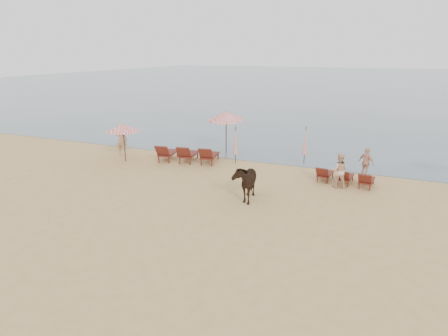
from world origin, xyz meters
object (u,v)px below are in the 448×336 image
at_px(umbrella_closed_left, 236,141).
at_px(cow, 245,181).
at_px(beachgoer_right_b, 366,163).
at_px(beachgoer_right_a, 339,170).
at_px(umbrella_open_left_b, 226,116).
at_px(umbrella_open_left_a, 123,128).
at_px(lounger_cluster_right, 345,177).
at_px(umbrella_closed_right, 305,141).
at_px(beachgoer_left, 121,140).
at_px(lounger_cluster_left, 187,154).

height_order(umbrella_closed_left, cow, umbrella_closed_left).
xyz_separation_m(cow, beachgoer_right_b, (4.49, 4.93, -0.05)).
bearing_deg(umbrella_closed_left, beachgoer_right_a, -18.08).
relative_size(umbrella_open_left_b, cow, 1.41).
distance_m(umbrella_open_left_b, beachgoer_right_b, 8.28).
xyz_separation_m(umbrella_open_left_a, umbrella_open_left_b, (4.55, 3.75, 0.39)).
bearing_deg(beachgoer_right_a, beachgoer_right_b, -124.26).
height_order(lounger_cluster_right, umbrella_open_left_a, umbrella_open_left_a).
relative_size(umbrella_closed_left, cow, 1.10).
relative_size(umbrella_closed_right, beachgoer_left, 1.09).
bearing_deg(umbrella_open_left_a, beachgoer_right_a, 17.10).
relative_size(lounger_cluster_left, cow, 1.83).
height_order(umbrella_closed_left, beachgoer_right_b, umbrella_closed_left).
height_order(umbrella_open_left_a, umbrella_open_left_b, umbrella_open_left_b).
relative_size(beachgoer_left, beachgoer_right_b, 1.28).
xyz_separation_m(lounger_cluster_left, umbrella_open_left_b, (1.27, 2.58, 1.80)).
distance_m(umbrella_open_left_b, beachgoer_right_a, 7.91).
distance_m(lounger_cluster_left, umbrella_closed_right, 6.48).
height_order(lounger_cluster_right, beachgoer_right_b, beachgoer_right_b).
height_order(lounger_cluster_right, beachgoer_right_a, beachgoer_right_a).
height_order(lounger_cluster_left, beachgoer_left, beachgoer_left).
bearing_deg(umbrella_closed_left, beachgoer_right_b, 1.32).
bearing_deg(beachgoer_left, cow, 147.76).
xyz_separation_m(umbrella_open_left_a, beachgoer_right_a, (11.46, 0.18, -1.11)).
xyz_separation_m(umbrella_closed_right, cow, (-1.27, -6.18, -0.47)).
bearing_deg(beachgoer_right_a, beachgoer_left, -9.76).
bearing_deg(lounger_cluster_right, beachgoer_left, -174.30).
bearing_deg(umbrella_closed_left, lounger_cluster_left, -161.20).
xyz_separation_m(umbrella_closed_left, beachgoer_right_a, (5.65, -1.84, -0.47)).
distance_m(umbrella_closed_left, beachgoer_right_a, 5.96).
distance_m(lounger_cluster_left, beachgoer_right_a, 8.24).
bearing_deg(cow, umbrella_closed_right, 66.76).
relative_size(umbrella_closed_left, beachgoer_left, 1.09).
height_order(lounger_cluster_right, umbrella_open_left_b, umbrella_open_left_b).
bearing_deg(lounger_cluster_left, umbrella_closed_right, 11.37).
bearing_deg(beachgoer_right_b, lounger_cluster_left, 43.49).
distance_m(umbrella_closed_right, beachgoer_left, 10.56).
xyz_separation_m(umbrella_open_left_b, umbrella_closed_right, (4.76, -0.32, -1.03)).
bearing_deg(umbrella_open_left_b, lounger_cluster_left, -122.00).
relative_size(umbrella_closed_right, beachgoer_right_b, 1.39).
relative_size(umbrella_open_left_a, beachgoer_right_a, 1.33).
bearing_deg(beachgoer_right_a, cow, 34.53).
relative_size(beachgoer_left, beachgoer_right_a, 1.19).
xyz_separation_m(cow, beachgoer_left, (-8.99, 3.74, 0.16)).
xyz_separation_m(umbrella_open_left_b, cow, (3.48, -6.50, -1.50)).
distance_m(umbrella_closed_left, beachgoer_right_b, 6.74).
height_order(umbrella_open_left_b, beachgoer_right_a, umbrella_open_left_b).
bearing_deg(cow, beachgoer_right_a, 28.99).
distance_m(umbrella_open_left_b, umbrella_closed_left, 2.36).
bearing_deg(lounger_cluster_right, umbrella_closed_left, 174.37).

